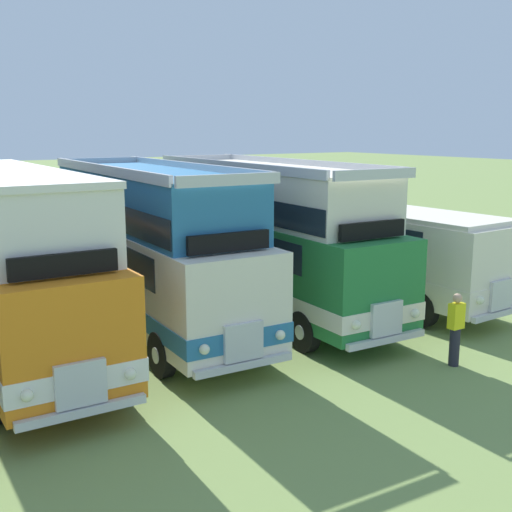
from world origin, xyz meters
name	(u,v)px	position (x,y,z in m)	size (l,w,h in m)	color
bus_fifth_in_row	(9,254)	(1.83, 0.33, 2.47)	(2.80, 10.96, 4.49)	orange
bus_sixth_in_row	(151,245)	(5.47, 0.21, 2.36)	(3.00, 10.07, 4.52)	silver
bus_seventh_in_row	(266,233)	(9.12, 0.03, 2.36)	(3.01, 10.59, 4.52)	#237538
bus_eighth_in_row	(353,241)	(12.76, 0.26, 1.76)	(2.95, 11.34, 2.99)	silver
marshal_person	(456,329)	(10.15, -6.24, 0.89)	(0.36, 0.24, 1.73)	#23232D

